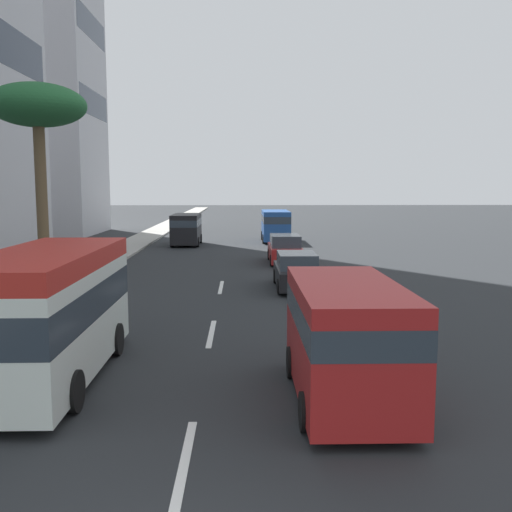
% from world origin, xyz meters
% --- Properties ---
extents(ground_plane, '(198.00, 198.00, 0.00)m').
position_xyz_m(ground_plane, '(31.50, 0.00, 0.00)').
color(ground_plane, '#26282B').
extents(sidewalk_right, '(162.00, 2.53, 0.15)m').
position_xyz_m(sidewalk_right, '(31.50, 7.27, 0.07)').
color(sidewalk_right, '#9E9B93').
rests_on(sidewalk_right, ground_plane).
extents(lane_stripe_near, '(3.20, 0.16, 0.01)m').
position_xyz_m(lane_stripe_near, '(4.10, 0.00, 0.01)').
color(lane_stripe_near, silver).
rests_on(lane_stripe_near, ground_plane).
extents(lane_stripe_mid, '(3.20, 0.16, 0.01)m').
position_xyz_m(lane_stripe_mid, '(12.22, 0.00, 0.01)').
color(lane_stripe_mid, silver).
rests_on(lane_stripe_mid, ground_plane).
extents(lane_stripe_far, '(3.20, 0.16, 0.01)m').
position_xyz_m(lane_stripe_far, '(20.14, 0.00, 0.01)').
color(lane_stripe_far, silver).
rests_on(lane_stripe_far, ground_plane).
extents(minibus_lead, '(6.61, 2.41, 2.97)m').
position_xyz_m(minibus_lead, '(8.16, 3.45, 1.63)').
color(minibus_lead, silver).
rests_on(minibus_lead, ground_plane).
extents(van_second, '(5.37, 2.20, 2.46)m').
position_xyz_m(van_second, '(40.91, -3.59, 1.41)').
color(van_second, '#1E478C').
rests_on(van_second, ground_plane).
extents(car_third, '(4.65, 1.84, 1.64)m').
position_xyz_m(car_third, '(28.08, -3.39, 0.78)').
color(car_third, '#A51E1E').
rests_on(car_third, ground_plane).
extents(van_fourth, '(4.65, 2.10, 2.32)m').
position_xyz_m(van_fourth, '(38.31, 3.25, 1.33)').
color(van_fourth, black).
rests_on(van_fourth, ground_plane).
extents(van_fifth, '(4.89, 2.18, 2.45)m').
position_xyz_m(van_fifth, '(6.74, -3.05, 1.40)').
color(van_fifth, '#A51E1E').
rests_on(van_fifth, ground_plane).
extents(car_sixth, '(4.41, 1.80, 1.57)m').
position_xyz_m(car_sixth, '(19.77, -3.26, 0.74)').
color(car_sixth, black).
rests_on(car_sixth, ground_plane).
extents(pedestrian_near_lamp, '(0.38, 0.32, 1.80)m').
position_xyz_m(pedestrian_near_lamp, '(22.51, 7.63, 1.15)').
color(pedestrian_near_lamp, '#333338').
rests_on(pedestrian_near_lamp, sidewalk_right).
extents(palm_tree, '(4.13, 4.13, 8.63)m').
position_xyz_m(palm_tree, '(20.78, 7.83, 7.64)').
color(palm_tree, brown).
rests_on(palm_tree, sidewalk_right).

